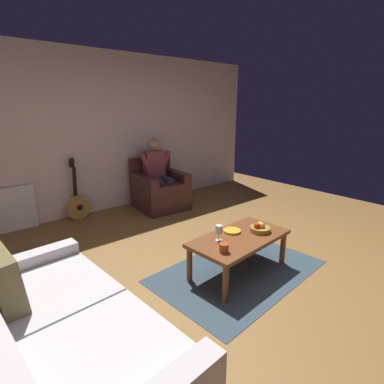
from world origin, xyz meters
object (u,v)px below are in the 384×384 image
object	(u,v)px
couch	(58,351)
coffee_table	(239,241)
armchair	(159,190)
fruit_bowl	(260,228)
wine_glass_near	(219,230)
person_seated	(158,172)
candle_jar	(224,248)
decorative_dish	(232,231)
guitar	(78,206)

from	to	relation	value
couch	coffee_table	distance (m)	1.95
armchair	fruit_bowl	xyz separation A→B (m)	(0.28, 2.41, 0.14)
couch	fruit_bowl	world-z (taller)	couch
coffee_table	wine_glass_near	xyz separation A→B (m)	(0.24, -0.07, 0.17)
wine_glass_near	person_seated	bearing A→B (deg)	-108.95
person_seated	couch	size ratio (longest dim) A/B	0.65
couch	candle_jar	xyz separation A→B (m)	(-1.56, -0.13, 0.14)
wine_glass_near	couch	bearing A→B (deg)	11.30
couch	coffee_table	size ratio (longest dim) A/B	1.61
person_seated	decorative_dish	distance (m)	2.32
person_seated	decorative_dish	size ratio (longest dim) A/B	6.31
wine_glass_near	fruit_bowl	world-z (taller)	wine_glass_near
person_seated	decorative_dish	bearing A→B (deg)	82.01
candle_jar	fruit_bowl	bearing A→B (deg)	-172.48
couch	wine_glass_near	world-z (taller)	couch
couch	candle_jar	size ratio (longest dim) A/B	20.49
coffee_table	candle_jar	bearing A→B (deg)	20.05
armchair	fruit_bowl	bearing A→B (deg)	88.61
fruit_bowl	decorative_dish	world-z (taller)	fruit_bowl
wine_glass_near	candle_jar	xyz separation A→B (m)	(0.13, 0.20, -0.07)
wine_glass_near	armchair	bearing A→B (deg)	-109.12
decorative_dish	candle_jar	bearing A→B (deg)	33.82
fruit_bowl	coffee_table	bearing A→B (deg)	-10.69
coffee_table	armchair	bearing A→B (deg)	-103.15
guitar	decorative_dish	bearing A→B (deg)	107.03
armchair	coffee_table	bearing A→B (deg)	82.01
coffee_table	guitar	distance (m)	2.81
guitar	wine_glass_near	world-z (taller)	guitar
fruit_bowl	candle_jar	bearing A→B (deg)	7.52
coffee_table	fruit_bowl	size ratio (longest dim) A/B	5.16
decorative_dish	candle_jar	xyz separation A→B (m)	(0.40, 0.27, 0.03)
decorative_dish	guitar	bearing A→B (deg)	-72.97
person_seated	coffee_table	size ratio (longest dim) A/B	1.05
guitar	decorative_dish	xyz separation A→B (m)	(-0.79, 2.57, 0.21)
coffee_table	candle_jar	size ratio (longest dim) A/B	12.73
candle_jar	person_seated	bearing A→B (deg)	-110.24
armchair	coffee_table	size ratio (longest dim) A/B	0.79
guitar	fruit_bowl	world-z (taller)	guitar
coffee_table	decorative_dish	xyz separation A→B (m)	(-0.03, -0.13, 0.07)
couch	decorative_dish	size ratio (longest dim) A/B	9.65
couch	coffee_table	bearing A→B (deg)	93.68
couch	guitar	distance (m)	3.20
person_seated	guitar	bearing A→B (deg)	-8.42
guitar	fruit_bowl	xyz separation A→B (m)	(-1.03, 2.75, 0.23)
wine_glass_near	decorative_dish	bearing A→B (deg)	-166.29
person_seated	candle_jar	distance (m)	2.69
person_seated	wine_glass_near	world-z (taller)	person_seated
armchair	wine_glass_near	world-z (taller)	armchair
armchair	couch	size ratio (longest dim) A/B	0.49
guitar	couch	bearing A→B (deg)	68.45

